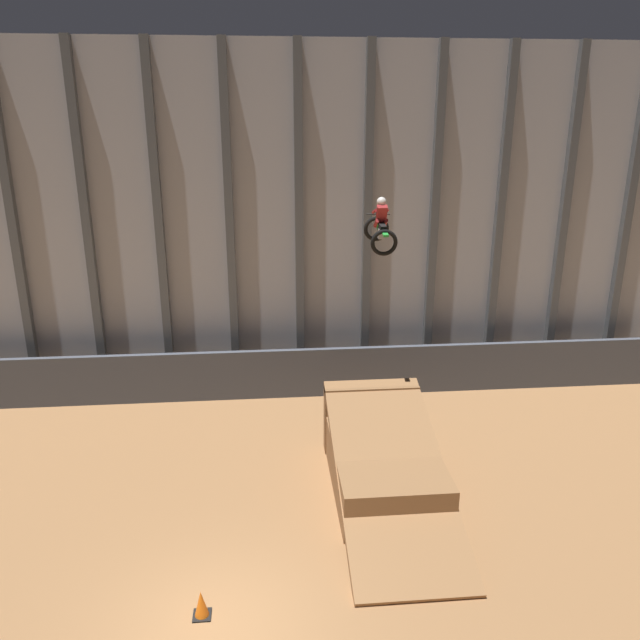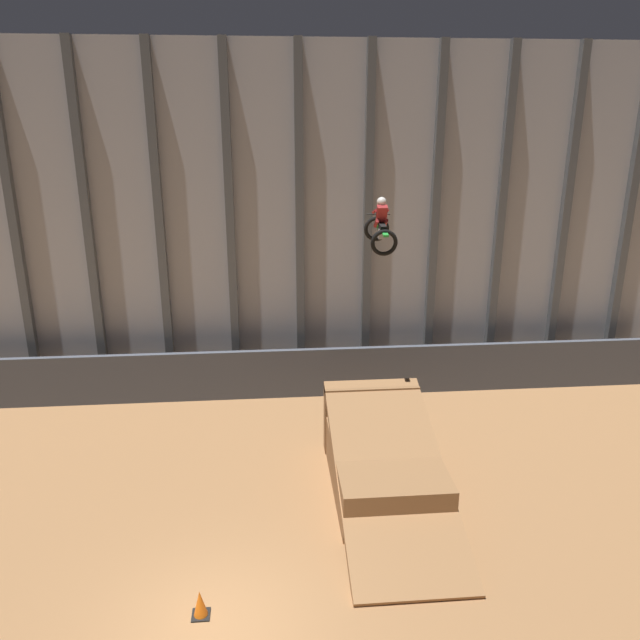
{
  "view_description": "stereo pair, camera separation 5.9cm",
  "coord_description": "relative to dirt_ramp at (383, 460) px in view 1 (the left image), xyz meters",
  "views": [
    {
      "loc": [
        1.12,
        -9.57,
        9.4
      ],
      "look_at": [
        2.61,
        6.66,
        4.01
      ],
      "focal_mm": 35.0,
      "sensor_mm": 36.0,
      "label": 1
    },
    {
      "loc": [
        1.18,
        -9.57,
        9.4
      ],
      "look_at": [
        2.61,
        6.66,
        4.01
      ],
      "focal_mm": 35.0,
      "sensor_mm": 36.0,
      "label": 2
    }
  ],
  "objects": [
    {
      "name": "ground_plane",
      "position": [
        -4.08,
        -4.66,
        -0.73
      ],
      "size": [
        60.0,
        60.0,
        0.0
      ],
      "primitive_type": "plane",
      "color": "#996B42"
    },
    {
      "name": "arena_back_wall",
      "position": [
        -4.08,
        7.05,
        5.13
      ],
      "size": [
        32.0,
        0.4,
        11.72
      ],
      "color": "#A3A8B2",
      "rests_on": "ground_plane"
    },
    {
      "name": "traffic_cone_near_ramp",
      "position": [
        -4.38,
        -4.23,
        -0.45
      ],
      "size": [
        0.36,
        0.36,
        0.58
      ],
      "color": "black",
      "rests_on": "ground_plane"
    },
    {
      "name": "lower_barrier",
      "position": [
        -4.08,
        5.68,
        0.14
      ],
      "size": [
        31.36,
        0.2,
        1.74
      ],
      "color": "#474C56",
      "rests_on": "ground_plane"
    },
    {
      "name": "dirt_ramp",
      "position": [
        0.0,
        0.0,
        0.0
      ],
      "size": [
        2.71,
        6.5,
        2.2
      ],
      "color": "olive",
      "rests_on": "ground_plane"
    },
    {
      "name": "rider_bike_solo",
      "position": [
        0.26,
        2.64,
        5.71
      ],
      "size": [
        0.77,
        1.8,
        1.51
      ],
      "rotation": [
        0.09,
        0.0,
        -0.03
      ],
      "color": "black"
    }
  ]
}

